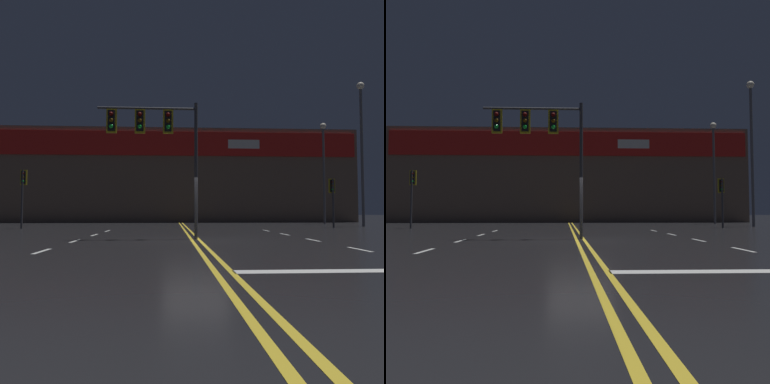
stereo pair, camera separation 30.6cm
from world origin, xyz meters
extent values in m
plane|color=black|center=(0.00, 0.00, 0.00)|extent=(200.00, 200.00, 0.00)
cube|color=gold|center=(-0.15, 0.00, 0.00)|extent=(0.12, 60.00, 0.01)
cube|color=gold|center=(0.15, 0.00, 0.00)|extent=(0.12, 60.00, 0.01)
cube|color=silver|center=(-4.56, -3.60, 0.00)|extent=(0.12, 1.40, 0.01)
cube|color=silver|center=(-4.56, 0.00, 0.00)|extent=(0.12, 1.40, 0.01)
cube|color=silver|center=(-4.56, 3.60, 0.00)|extent=(0.12, 1.40, 0.01)
cube|color=silver|center=(-4.56, 7.20, 0.00)|extent=(0.12, 1.40, 0.01)
cube|color=silver|center=(4.56, -3.60, 0.00)|extent=(0.12, 1.40, 0.01)
cube|color=silver|center=(4.56, 0.00, 0.00)|extent=(0.12, 1.40, 0.01)
cube|color=silver|center=(4.56, 3.60, 0.00)|extent=(0.12, 1.40, 0.01)
cube|color=silver|center=(4.56, 7.20, 0.00)|extent=(0.12, 1.40, 0.01)
cylinder|color=#38383D|center=(0.06, 0.87, 2.79)|extent=(0.14, 0.14, 5.58)
cylinder|color=#38383D|center=(-1.95, 0.87, 5.33)|extent=(4.01, 0.10, 0.10)
cube|color=black|center=(-1.09, 0.87, 4.79)|extent=(0.28, 0.24, 0.84)
cube|color=gold|center=(-1.09, 0.87, 4.79)|extent=(0.42, 0.08, 0.99)
sphere|color=#500705|center=(-1.09, 0.72, 5.04)|extent=(0.17, 0.17, 0.17)
sphere|color=#543707|center=(-1.09, 0.72, 4.79)|extent=(0.17, 0.17, 0.17)
sphere|color=green|center=(-1.09, 0.72, 4.54)|extent=(0.17, 0.17, 0.17)
cube|color=black|center=(-2.23, 0.87, 4.79)|extent=(0.28, 0.24, 0.84)
cube|color=gold|center=(-2.23, 0.87, 4.79)|extent=(0.42, 0.08, 0.99)
sphere|color=#500705|center=(-2.23, 0.72, 5.04)|extent=(0.17, 0.17, 0.17)
sphere|color=#543707|center=(-2.23, 0.72, 4.79)|extent=(0.17, 0.17, 0.17)
sphere|color=green|center=(-2.23, 0.72, 4.54)|extent=(0.17, 0.17, 0.17)
cube|color=black|center=(-3.38, 0.87, 4.79)|extent=(0.28, 0.24, 0.84)
cube|color=gold|center=(-3.38, 0.87, 4.79)|extent=(0.42, 0.08, 0.99)
sphere|color=#500705|center=(-3.38, 0.72, 5.04)|extent=(0.17, 0.17, 0.17)
sphere|color=#543707|center=(-3.38, 0.72, 4.79)|extent=(0.17, 0.17, 0.17)
sphere|color=green|center=(-3.38, 0.72, 4.54)|extent=(0.17, 0.17, 0.17)
cylinder|color=#38383D|center=(-10.60, 10.49, 1.90)|extent=(0.13, 0.13, 3.80)
cube|color=black|center=(-10.60, 10.67, 3.33)|extent=(0.28, 0.24, 0.84)
cube|color=gold|center=(-10.60, 10.67, 3.33)|extent=(0.42, 0.08, 0.99)
sphere|color=#500705|center=(-10.60, 10.51, 3.59)|extent=(0.17, 0.17, 0.17)
sphere|color=#543707|center=(-10.60, 10.51, 3.33)|extent=(0.17, 0.17, 0.17)
sphere|color=green|center=(-10.60, 10.51, 3.08)|extent=(0.17, 0.17, 0.17)
cylinder|color=#38383D|center=(10.09, 10.56, 1.67)|extent=(0.13, 0.13, 3.34)
cube|color=black|center=(10.09, 10.74, 2.87)|extent=(0.28, 0.24, 0.84)
cube|color=gold|center=(10.09, 10.74, 2.87)|extent=(0.42, 0.08, 0.99)
sphere|color=#500705|center=(10.09, 10.58, 3.12)|extent=(0.17, 0.17, 0.17)
sphere|color=#543707|center=(10.09, 10.58, 2.87)|extent=(0.17, 0.17, 0.17)
sphere|color=green|center=(10.09, 10.58, 2.62)|extent=(0.17, 0.17, 0.17)
cylinder|color=#59595E|center=(13.33, 12.71, 5.22)|extent=(0.20, 0.20, 10.43)
sphere|color=silver|center=(13.33, 12.71, 10.60)|extent=(0.56, 0.56, 0.56)
cylinder|color=#59595E|center=(12.98, 18.91, 4.39)|extent=(0.20, 0.20, 8.78)
sphere|color=silver|center=(12.98, 18.91, 8.95)|extent=(0.56, 0.56, 0.56)
cube|color=brown|center=(0.00, 28.03, 4.80)|extent=(36.51, 10.00, 9.59)
cube|color=red|center=(0.00, 22.93, 7.92)|extent=(35.78, 0.20, 2.40)
cube|color=white|center=(6.39, 22.88, 7.92)|extent=(3.20, 0.16, 0.90)
camera|label=1|loc=(-0.97, -14.31, 1.11)|focal=35.00mm
camera|label=2|loc=(-0.66, -14.32, 1.11)|focal=35.00mm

